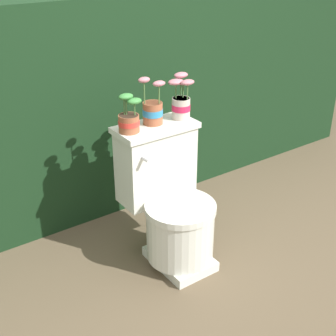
{
  "coord_description": "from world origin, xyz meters",
  "views": [
    {
      "loc": [
        -1.33,
        -1.71,
        1.65
      ],
      "look_at": [
        -0.08,
        0.08,
        0.55
      ],
      "focal_mm": 50.0,
      "sensor_mm": 36.0,
      "label": 1
    }
  ],
  "objects_px": {
    "toilet": "(170,203)",
    "potted_plant_left": "(129,118)",
    "potted_plant_middle": "(181,101)",
    "potted_plant_midleft": "(153,109)"
  },
  "relations": [
    {
      "from": "toilet",
      "to": "potted_plant_midleft",
      "type": "xyz_separation_m",
      "value": [
        -0.0,
        0.15,
        0.49
      ]
    },
    {
      "from": "toilet",
      "to": "potted_plant_midleft",
      "type": "bearing_deg",
      "value": 90.75
    },
    {
      "from": "potted_plant_middle",
      "to": "potted_plant_midleft",
      "type": "bearing_deg",
      "value": 173.23
    },
    {
      "from": "potted_plant_midleft",
      "to": "potted_plant_middle",
      "type": "height_order",
      "value": "potted_plant_midleft"
    },
    {
      "from": "potted_plant_middle",
      "to": "potted_plant_left",
      "type": "bearing_deg",
      "value": -179.39
    },
    {
      "from": "toilet",
      "to": "potted_plant_middle",
      "type": "bearing_deg",
      "value": 38.55
    },
    {
      "from": "potted_plant_left",
      "to": "potted_plant_middle",
      "type": "distance_m",
      "value": 0.33
    },
    {
      "from": "toilet",
      "to": "potted_plant_left",
      "type": "bearing_deg",
      "value": 140.96
    },
    {
      "from": "toilet",
      "to": "potted_plant_middle",
      "type": "xyz_separation_m",
      "value": [
        0.17,
        0.13,
        0.51
      ]
    },
    {
      "from": "toilet",
      "to": "potted_plant_left",
      "type": "height_order",
      "value": "potted_plant_left"
    }
  ]
}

